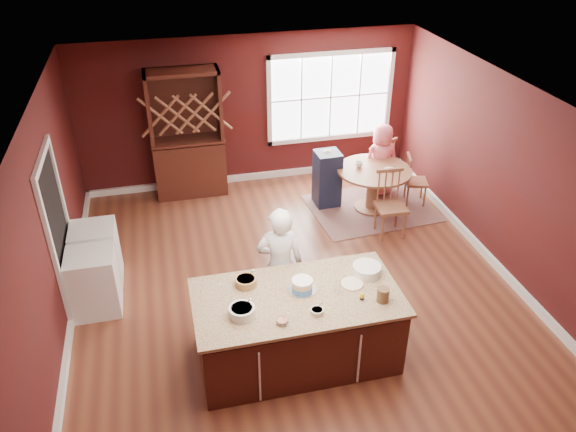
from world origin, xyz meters
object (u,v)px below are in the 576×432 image
object	(u,v)px
dining_table	(373,181)
dryer	(97,254)
high_chair	(327,177)
hutch	(187,135)
kitchen_island	(297,328)
baker	(280,265)
chair_east	(416,179)
layer_cake	(302,285)
seated_woman	(381,160)
toddler	(325,162)
washer	(94,282)
chair_north	(379,162)
chair_south	(391,205)

from	to	relation	value
dining_table	dryer	world-z (taller)	dryer
high_chair	hutch	distance (m)	2.52
kitchen_island	baker	xyz separation A→B (m)	(-0.02, 0.76, 0.37)
chair_east	layer_cake	bearing A→B (deg)	151.98
dining_table	dryer	bearing A→B (deg)	-167.37
dining_table	high_chair	xyz separation A→B (m)	(-0.71, 0.34, -0.02)
kitchen_island	seated_woman	world-z (taller)	seated_woman
high_chair	toddler	distance (m)	0.30
kitchen_island	washer	xyz separation A→B (m)	(-2.33, 1.46, -0.01)
chair_east	toddler	world-z (taller)	toddler
kitchen_island	toddler	world-z (taller)	toddler
chair_east	hutch	world-z (taller)	hutch
kitchen_island	hutch	xyz separation A→B (m)	(-0.83, 4.40, 0.69)
chair_north	high_chair	distance (m)	1.16
chair_east	high_chair	xyz separation A→B (m)	(-1.51, 0.33, 0.05)
baker	toddler	xyz separation A→B (m)	(1.40, 2.69, 0.00)
chair_east	baker	bearing A→B (deg)	143.82
high_chair	dryer	xyz separation A→B (m)	(-3.74, -1.34, -0.08)
chair_south	layer_cake	bearing A→B (deg)	-130.09
chair_north	washer	bearing A→B (deg)	3.15
kitchen_island	washer	size ratio (longest dim) A/B	2.69
kitchen_island	chair_east	xyz separation A→B (m)	(2.92, 3.11, 0.02)
high_chair	chair_east	bearing A→B (deg)	-14.56
kitchen_island	layer_cake	distance (m)	0.56
washer	dryer	xyz separation A→B (m)	(0.00, 0.64, 0.00)
layer_cake	hutch	distance (m)	4.40
kitchen_island	seated_woman	xyz separation A→B (m)	(2.44, 3.58, 0.22)
hutch	washer	size ratio (longest dim) A/B	2.60
chair_south	high_chair	bearing A→B (deg)	122.92
chair_south	hutch	bearing A→B (deg)	146.69
kitchen_island	dryer	bearing A→B (deg)	137.99
toddler	hutch	distance (m)	2.42
dining_table	washer	xyz separation A→B (m)	(-4.46, -1.64, -0.10)
chair_south	seated_woman	size ratio (longest dim) A/B	0.82
hutch	dryer	size ratio (longest dim) A/B	2.59
toddler	washer	size ratio (longest dim) A/B	0.30
chair_north	toddler	xyz separation A→B (m)	(-1.14, -0.37, 0.30)
chair_north	seated_woman	xyz separation A→B (m)	(-0.07, -0.24, 0.16)
chair_north	washer	world-z (taller)	chair_north
washer	seated_woman	bearing A→B (deg)	23.97
baker	washer	xyz separation A→B (m)	(-2.31, 0.70, -0.37)
toddler	washer	world-z (taller)	toddler
washer	dryer	bearing A→B (deg)	90.00
chair_north	high_chair	xyz separation A→B (m)	(-1.10, -0.38, 0.01)
chair_south	hutch	distance (m)	3.67
chair_north	toddler	bearing A→B (deg)	-4.85
chair_north	high_chair	size ratio (longest dim) A/B	0.99
kitchen_island	toddler	bearing A→B (deg)	68.27
washer	chair_north	bearing A→B (deg)	25.95
layer_cake	washer	bearing A→B (deg)	150.53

